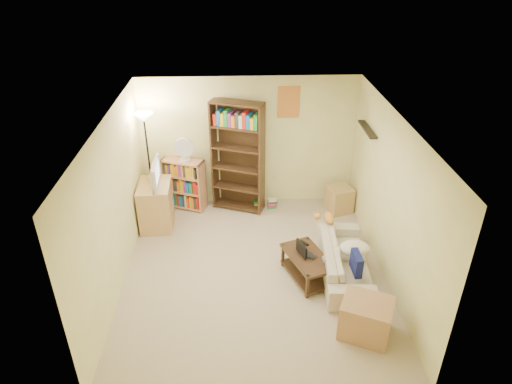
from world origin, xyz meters
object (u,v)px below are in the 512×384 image
mug (325,260)px  side_table (339,199)px  desk_fan (184,150)px  laptop (309,253)px  short_bookshelf (184,184)px  coffee_table (307,264)px  end_cabinet (366,318)px  sofa (345,260)px  floor_lamp (146,136)px  tv_stand (156,205)px  tabby_cat (327,217)px  tall_bookshelf (238,155)px  television (152,174)px

mug → side_table: 2.22m
desk_fan → side_table: desk_fan is taller
laptop → mug: (0.20, -0.22, 0.03)m
short_bookshelf → side_table: bearing=15.5°
coffee_table → end_cabinet: (0.60, -1.17, 0.00)m
coffee_table → sofa: bearing=-13.2°
laptop → floor_lamp: 3.45m
sofa → short_bookshelf: short_bookshelf is taller
tv_stand → desk_fan: (0.51, 0.57, 0.82)m
floor_lamp → end_cabinet: size_ratio=3.17×
laptop → short_bookshelf: short_bookshelf is taller
coffee_table → floor_lamp: bearing=122.8°
sofa → laptop: sofa is taller
short_bookshelf → floor_lamp: 1.26m
tabby_cat → tall_bookshelf: tall_bookshelf is taller
floor_lamp → side_table: size_ratio=4.07×
coffee_table → tv_stand: tv_stand is taller
laptop → end_cabinet: (0.58, -1.23, -0.16)m
tv_stand → desk_fan: desk_fan is taller
tabby_cat → side_table: (0.47, 1.18, -0.35)m
tabby_cat → tall_bookshelf: (-1.44, 1.37, 0.53)m
laptop → side_table: side_table is taller
tabby_cat → end_cabinet: 1.98m
short_bookshelf → floor_lamp: bearing=-133.7°
side_table → end_cabinet: bearing=-95.3°
coffee_table → desk_fan: bearing=112.2°
desk_fan → short_bookshelf: bearing=140.0°
mug → desk_fan: 3.31m
coffee_table → tv_stand: bearing=127.0°
tv_stand → short_bookshelf: short_bookshelf is taller
short_bookshelf → floor_lamp: (-0.55, -0.27, 1.10)m
coffee_table → tall_bookshelf: tall_bookshelf is taller
tabby_cat → end_cabinet: tabby_cat is taller
tall_bookshelf → floor_lamp: tall_bookshelf is taller
floor_lamp → tabby_cat: bearing=-21.3°
laptop → television: 3.03m
mug → desk_fan: (-2.22, 2.33, 0.79)m
end_cabinet → mug: bearing=110.3°
tabby_cat → tv_stand: (-2.92, 0.83, -0.18)m
mug → desk_fan: desk_fan is taller
end_cabinet → laptop: bearing=115.1°
floor_lamp → desk_fan: bearing=19.8°
sofa → laptop: (-0.57, -0.01, 0.16)m
laptop → desk_fan: 3.03m
tabby_cat → floor_lamp: floor_lamp is taller
laptop → television: size_ratio=0.46×
tabby_cat → mug: size_ratio=3.34×
short_bookshelf → coffee_table: bearing=-26.7°
laptop → tv_stand: tv_stand is taller
coffee_table → mug: size_ratio=8.41×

